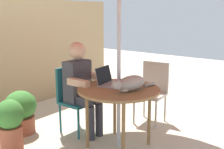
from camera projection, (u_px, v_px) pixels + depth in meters
name	position (u px, v px, depth m)	size (l,w,h in m)	color
ground_plane	(118.00, 146.00, 3.44)	(14.00, 14.00, 0.00)	beige
fence_back	(11.00, 56.00, 4.57)	(4.57, 0.08, 1.80)	tan
patio_table	(119.00, 94.00, 3.30)	(0.96, 0.96, 0.73)	olive
chair_occupied	(73.00, 94.00, 3.79)	(0.40, 0.40, 0.88)	#1E606B
chair_empty	(153.00, 87.00, 4.13)	(0.44, 0.44, 0.88)	#B2A899
person_seated	(81.00, 84.00, 3.66)	(0.48, 0.48, 1.22)	#3F3F47
laptop	(107.00, 80.00, 3.44)	(0.33, 0.29, 0.21)	gray
cat	(130.00, 84.00, 3.16)	(0.64, 0.25, 0.17)	gray
potted_plant_near_fence	(10.00, 123.00, 3.27)	(0.32, 0.32, 0.62)	#9E5138
potted_plant_by_chair	(21.00, 111.00, 3.76)	(0.42, 0.42, 0.58)	#9E5138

